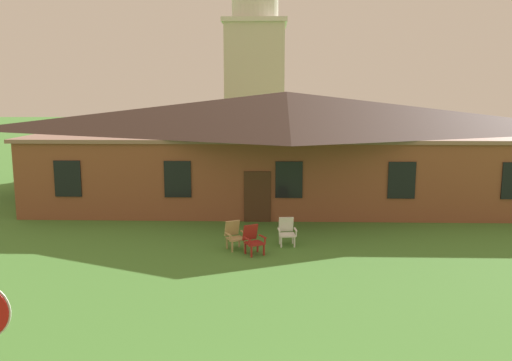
{
  "coord_description": "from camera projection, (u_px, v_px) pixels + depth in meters",
  "views": [
    {
      "loc": [
        -0.7,
        -5.71,
        5.36
      ],
      "look_at": [
        -1.15,
        9.35,
        2.81
      ],
      "focal_mm": 37.69,
      "sensor_mm": 36.0,
      "label": 1
    }
  ],
  "objects": [
    {
      "name": "dome_tower",
      "position": [
        255.0,
        63.0,
        44.55
      ],
      "size": [
        5.18,
        5.18,
        16.68
      ],
      "color": "beige",
      "rests_on": "ground"
    },
    {
      "name": "lawn_chair_near_door",
      "position": [
        253.0,
        239.0,
        17.7
      ],
      "size": [
        0.83,
        0.86,
        0.96
      ],
      "color": "maroon",
      "rests_on": "ground"
    },
    {
      "name": "brick_building",
      "position": [
        286.0,
        145.0,
        26.54
      ],
      "size": [
        23.59,
        10.4,
        5.27
      ],
      "color": "brown",
      "rests_on": "ground"
    },
    {
      "name": "lawn_chair_by_porch",
      "position": [
        234.0,
        235.0,
        18.24
      ],
      "size": [
        0.82,
        0.85,
        0.96
      ],
      "color": "tan",
      "rests_on": "ground"
    },
    {
      "name": "lawn_chair_left_end",
      "position": [
        287.0,
        231.0,
        18.73
      ],
      "size": [
        0.68,
        0.72,
        0.96
      ],
      "color": "white",
      "rests_on": "ground"
    }
  ]
}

